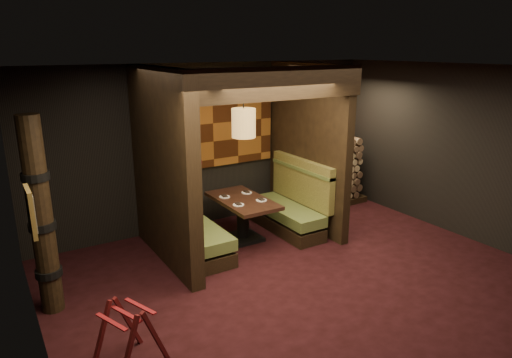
% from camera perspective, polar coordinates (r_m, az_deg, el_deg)
% --- Properties ---
extents(floor, '(6.50, 5.50, 0.02)m').
position_cam_1_polar(floor, '(6.45, 6.24, -12.74)').
color(floor, black).
rests_on(floor, ground).
extents(ceiling, '(6.50, 5.50, 0.02)m').
position_cam_1_polar(ceiling, '(5.65, 7.15, 13.64)').
color(ceiling, black).
rests_on(ceiling, ground).
extents(wall_back, '(6.50, 0.02, 2.85)m').
position_cam_1_polar(wall_back, '(8.17, -5.41, 4.29)').
color(wall_back, black).
rests_on(wall_back, ground).
extents(wall_left, '(0.02, 5.50, 2.85)m').
position_cam_1_polar(wall_left, '(4.73, -26.41, -6.37)').
color(wall_left, black).
rests_on(wall_left, ground).
extents(wall_right, '(0.02, 5.50, 2.85)m').
position_cam_1_polar(wall_right, '(8.27, 24.75, 3.01)').
color(wall_right, black).
rests_on(wall_right, ground).
extents(partition_left, '(0.20, 2.20, 2.85)m').
position_cam_1_polar(partition_left, '(6.65, -11.55, 1.28)').
color(partition_left, black).
rests_on(partition_left, floor).
extents(partition_right, '(0.15, 2.10, 2.85)m').
position_cam_1_polar(partition_right, '(7.97, 6.47, 3.96)').
color(partition_right, black).
rests_on(partition_right, floor).
extents(header_beam, '(2.85, 0.18, 0.44)m').
position_cam_1_polar(header_beam, '(6.21, 2.77, 11.84)').
color(header_beam, black).
rests_on(header_beam, partition_left).
extents(tapa_back_panel, '(2.40, 0.06, 1.55)m').
position_cam_1_polar(tapa_back_panel, '(8.04, -5.49, 6.96)').
color(tapa_back_panel, '#8F511A').
rests_on(tapa_back_panel, wall_back).
extents(tapa_side_panel, '(0.04, 1.85, 1.45)m').
position_cam_1_polar(tapa_side_panel, '(6.76, -11.32, 5.23)').
color(tapa_side_panel, '#8F511A').
rests_on(tapa_side_panel, partition_left).
extents(lacquer_shelf, '(0.60, 0.12, 0.07)m').
position_cam_1_polar(lacquer_shelf, '(7.88, -8.91, 1.90)').
color(lacquer_shelf, '#4F0C11').
rests_on(lacquer_shelf, wall_back).
extents(booth_bench_left, '(0.68, 1.60, 1.14)m').
position_cam_1_polar(booth_bench_left, '(7.11, -8.14, -6.28)').
color(booth_bench_left, black).
rests_on(booth_bench_left, floor).
extents(booth_bench_right, '(0.68, 1.60, 1.14)m').
position_cam_1_polar(booth_bench_right, '(8.00, 4.37, -3.59)').
color(booth_bench_right, black).
rests_on(booth_bench_right, floor).
extents(dining_table, '(0.74, 1.35, 0.72)m').
position_cam_1_polar(dining_table, '(7.52, -1.66, -4.18)').
color(dining_table, black).
rests_on(dining_table, floor).
extents(place_settings, '(0.61, 0.64, 0.03)m').
position_cam_1_polar(place_settings, '(7.44, -1.68, -2.41)').
color(place_settings, white).
rests_on(place_settings, dining_table).
extents(pendant_lamp, '(0.37, 0.37, 1.11)m').
position_cam_1_polar(pendant_lamp, '(7.10, -1.56, 7.02)').
color(pendant_lamp, '#AA7F40').
rests_on(pendant_lamp, ceiling).
extents(framed_picture, '(0.05, 0.36, 0.46)m').
position_cam_1_polar(framed_picture, '(4.76, -26.31, -3.69)').
color(framed_picture, olive).
rests_on(framed_picture, wall_left).
extents(luggage_rack, '(0.79, 0.68, 0.73)m').
position_cam_1_polar(luggage_rack, '(4.94, -15.71, -18.17)').
color(luggage_rack, '#4D0F10').
rests_on(luggage_rack, floor).
extents(totem_column, '(0.31, 0.31, 2.40)m').
position_cam_1_polar(totem_column, '(5.85, -25.25, -4.52)').
color(totem_column, black).
rests_on(totem_column, floor).
extents(firewood_stack, '(1.73, 0.70, 1.36)m').
position_cam_1_polar(firewood_stack, '(9.24, 8.66, 0.84)').
color(firewood_stack, black).
rests_on(firewood_stack, floor).
extents(mosaic_header, '(1.83, 0.10, 0.56)m').
position_cam_1_polar(mosaic_header, '(9.29, 7.59, 7.03)').
color(mosaic_header, maroon).
rests_on(mosaic_header, wall_back).
extents(bay_front_post, '(0.08, 0.08, 2.85)m').
position_cam_1_polar(bay_front_post, '(8.22, 5.85, 4.36)').
color(bay_front_post, black).
rests_on(bay_front_post, floor).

